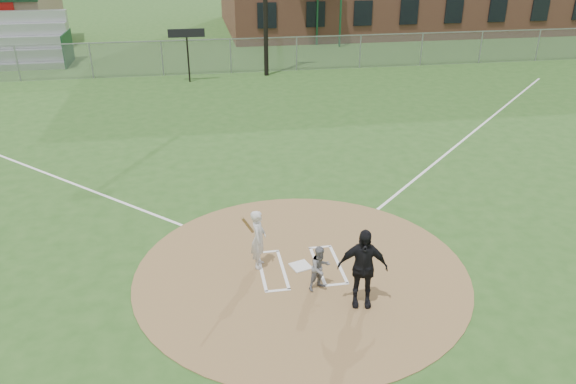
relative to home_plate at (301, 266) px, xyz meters
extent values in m
plane|color=#28501B|center=(-0.01, -0.19, -0.04)|extent=(140.00, 140.00, 0.00)
cylinder|color=olive|center=(-0.01, -0.19, -0.03)|extent=(8.40, 8.40, 0.02)
cube|color=silver|center=(0.00, 0.00, 0.00)|extent=(0.58, 0.58, 0.03)
cube|color=white|center=(8.99, 8.81, -0.03)|extent=(17.04, 17.04, 0.01)
cube|color=white|center=(-9.01, 8.81, -0.03)|extent=(17.04, 17.04, 0.01)
imported|color=slate|center=(0.27, -1.01, 0.55)|extent=(0.68, 0.62, 1.14)
imported|color=black|center=(1.06, -1.76, 0.95)|extent=(1.21, 0.71, 1.93)
cube|color=white|center=(-1.01, -0.04, -0.01)|extent=(0.08, 1.80, 0.01)
cube|color=white|center=(-0.46, -0.04, -0.01)|extent=(0.08, 1.80, 0.01)
cube|color=white|center=(-0.73, 0.86, -0.01)|extent=(0.62, 0.08, 0.01)
cube|color=white|center=(-0.73, -0.94, -0.01)|extent=(0.62, 0.08, 0.01)
cube|color=white|center=(0.99, -0.04, -0.01)|extent=(0.08, 1.80, 0.01)
cube|color=white|center=(0.44, -0.04, -0.01)|extent=(0.08, 1.80, 0.01)
cube|color=white|center=(0.71, 0.86, -0.01)|extent=(0.62, 0.08, 0.01)
cube|color=white|center=(0.71, -0.94, -0.01)|extent=(0.62, 0.08, 0.01)
imported|color=silver|center=(-1.04, 0.23, 0.77)|extent=(0.50, 0.65, 1.57)
cylinder|color=brown|center=(-1.34, -0.17, 1.41)|extent=(0.37, 0.55, 0.70)
cube|color=slate|center=(-0.01, 21.81, 0.96)|extent=(56.00, 0.03, 2.00)
cube|color=gray|center=(-0.01, 21.81, 1.96)|extent=(56.00, 0.06, 0.06)
cube|color=gray|center=(-0.01, 21.81, 0.96)|extent=(56.08, 0.08, 2.00)
cube|color=#194728|center=(-10.01, 26.01, 0.96)|extent=(0.08, 3.20, 2.00)
cube|color=#194728|center=(6.99, 29.65, 2.21)|extent=(0.12, 0.12, 4.50)
cube|color=#194728|center=(8.49, 28.70, 2.21)|extent=(0.12, 0.12, 4.50)
cylinder|color=black|center=(-2.51, 20.01, 1.26)|extent=(0.10, 0.10, 2.60)
cube|color=black|center=(-2.51, 20.01, 2.66)|extent=(2.00, 0.10, 0.45)
camera|label=1|loc=(-2.40, -11.96, 7.83)|focal=35.00mm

